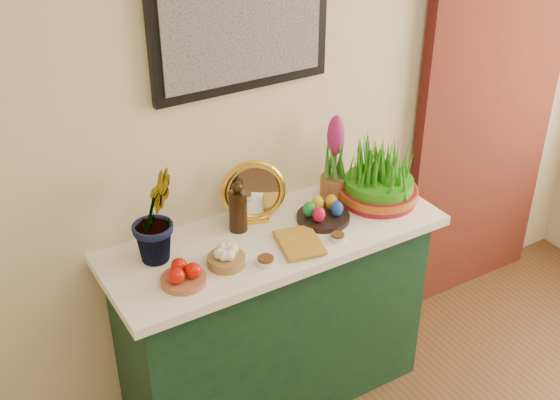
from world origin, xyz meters
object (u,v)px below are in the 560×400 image
object	(u,v)px
mirror	(253,192)
book	(280,246)
wheatgrass_sabzeh	(380,175)
sideboard	(274,322)
hyacinth_green	(153,203)

from	to	relation	value
mirror	book	world-z (taller)	mirror
mirror	wheatgrass_sabzeh	world-z (taller)	wheatgrass_sabzeh
sideboard	hyacinth_green	size ratio (longest dim) A/B	2.75
book	hyacinth_green	bearing A→B (deg)	168.61
mirror	wheatgrass_sabzeh	size ratio (longest dim) A/B	0.80
sideboard	wheatgrass_sabzeh	size ratio (longest dim) A/B	3.80
mirror	book	distance (m)	0.27
hyacinth_green	mirror	distance (m)	0.46
hyacinth_green	book	distance (m)	0.52
book	wheatgrass_sabzeh	size ratio (longest dim) A/B	0.62
sideboard	book	distance (m)	0.49
sideboard	mirror	distance (m)	0.61
hyacinth_green	mirror	bearing A→B (deg)	-38.67
sideboard	book	size ratio (longest dim) A/B	6.16
sideboard	book	world-z (taller)	book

